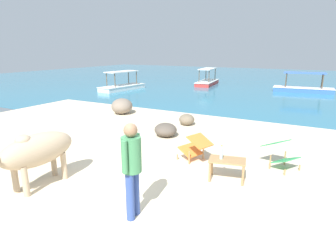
% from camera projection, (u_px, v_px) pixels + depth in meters
% --- Properties ---
extents(sand_beach, '(18.00, 14.00, 0.04)m').
position_uv_depth(sand_beach, '(116.00, 186.00, 5.87)').
color(sand_beach, beige).
rests_on(sand_beach, ground).
extents(water_surface, '(60.00, 36.00, 0.03)m').
position_uv_depth(water_surface, '(277.00, 82.00, 24.53)').
color(water_surface, teal).
rests_on(water_surface, ground).
extents(cow, '(0.67, 2.05, 1.16)m').
position_uv_depth(cow, '(35.00, 151.00, 5.65)').
color(cow, tan).
rests_on(cow, sand_beach).
extents(low_bench_table, '(0.84, 0.60, 0.47)m').
position_uv_depth(low_bench_table, '(227.00, 163.00, 6.01)').
color(low_bench_table, '#A37A4C').
rests_on(low_bench_table, sand_beach).
extents(bottle, '(0.07, 0.07, 0.30)m').
position_uv_depth(bottle, '(221.00, 153.00, 6.00)').
color(bottle, '#A3C6D1').
rests_on(bottle, low_bench_table).
extents(deck_chair_near, '(0.90, 0.76, 0.68)m').
position_uv_depth(deck_chair_near, '(195.00, 146.00, 7.06)').
color(deck_chair_near, '#A37A4C').
rests_on(deck_chair_near, sand_beach).
extents(deck_chair_far, '(0.93, 0.85, 0.68)m').
position_uv_depth(deck_chair_far, '(280.00, 152.00, 6.67)').
color(deck_chair_far, '#A37A4C').
rests_on(deck_chair_far, sand_beach).
extents(person_standing, '(0.32, 0.51, 1.62)m').
position_uv_depth(person_standing, '(132.00, 164.00, 4.54)').
color(person_standing, '#334C99').
rests_on(person_standing, sand_beach).
extents(shore_rock_large, '(0.81, 0.84, 0.40)m').
position_uv_depth(shore_rock_large, '(187.00, 119.00, 10.55)').
color(shore_rock_large, '#756651').
rests_on(shore_rock_large, sand_beach).
extents(shore_rock_medium, '(1.36, 1.41, 0.66)m').
position_uv_depth(shore_rock_medium, '(122.00, 106.00, 12.36)').
color(shore_rock_medium, gray).
rests_on(shore_rock_medium, sand_beach).
extents(shore_rock_small, '(1.09, 1.10, 0.42)m').
position_uv_depth(shore_rock_small, '(166.00, 130.00, 9.17)').
color(shore_rock_small, brown).
rests_on(shore_rock_small, sand_beach).
extents(boat_white, '(1.54, 3.77, 1.29)m').
position_uv_depth(boat_white, '(122.00, 86.00, 19.83)').
color(boat_white, white).
rests_on(boat_white, water_surface).
extents(boat_blue, '(3.75, 1.45, 1.29)m').
position_uv_depth(boat_blue, '(303.00, 88.00, 18.76)').
color(boat_blue, '#3866B7').
rests_on(boat_blue, water_surface).
extents(boat_red, '(1.61, 3.79, 1.29)m').
position_uv_depth(boat_red, '(207.00, 81.00, 22.62)').
color(boat_red, '#C63833').
rests_on(boat_red, water_surface).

